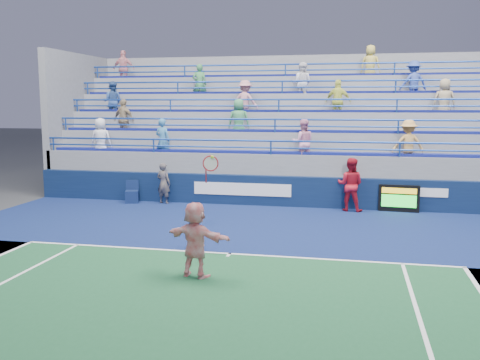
% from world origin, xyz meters
% --- Properties ---
extents(ground, '(120.00, 120.00, 0.00)m').
position_xyz_m(ground, '(0.00, 0.00, 0.00)').
color(ground, '#333538').
extents(sponsor_wall, '(18.00, 0.32, 1.10)m').
position_xyz_m(sponsor_wall, '(0.00, 6.50, 0.55)').
color(sponsor_wall, '#0A1838').
rests_on(sponsor_wall, ground).
extents(bleacher_stand, '(18.00, 5.60, 6.13)m').
position_xyz_m(bleacher_stand, '(-0.00, 10.27, 1.55)').
color(bleacher_stand, slate).
rests_on(bleacher_stand, ground).
extents(serve_speed_board, '(1.36, 0.27, 0.94)m').
position_xyz_m(serve_speed_board, '(4.51, 6.27, 0.47)').
color(serve_speed_board, black).
rests_on(serve_speed_board, ground).
extents(judge_chair, '(0.60, 0.61, 0.84)m').
position_xyz_m(judge_chair, '(-5.12, 5.99, 0.27)').
color(judge_chair, '#0D1B42').
rests_on(judge_chair, ground).
extents(tennis_player, '(1.60, 0.91, 2.64)m').
position_xyz_m(tennis_player, '(-0.33, -1.83, 0.83)').
color(tennis_player, white).
rests_on(tennis_player, ground).
extents(line_judge, '(0.64, 0.50, 1.53)m').
position_xyz_m(line_judge, '(-3.91, 6.10, 0.77)').
color(line_judge, '#141937').
rests_on(line_judge, ground).
extents(ball_girl, '(1.01, 0.85, 1.85)m').
position_xyz_m(ball_girl, '(2.86, 6.10, 0.93)').
color(ball_girl, '#B01424').
rests_on(ball_girl, ground).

